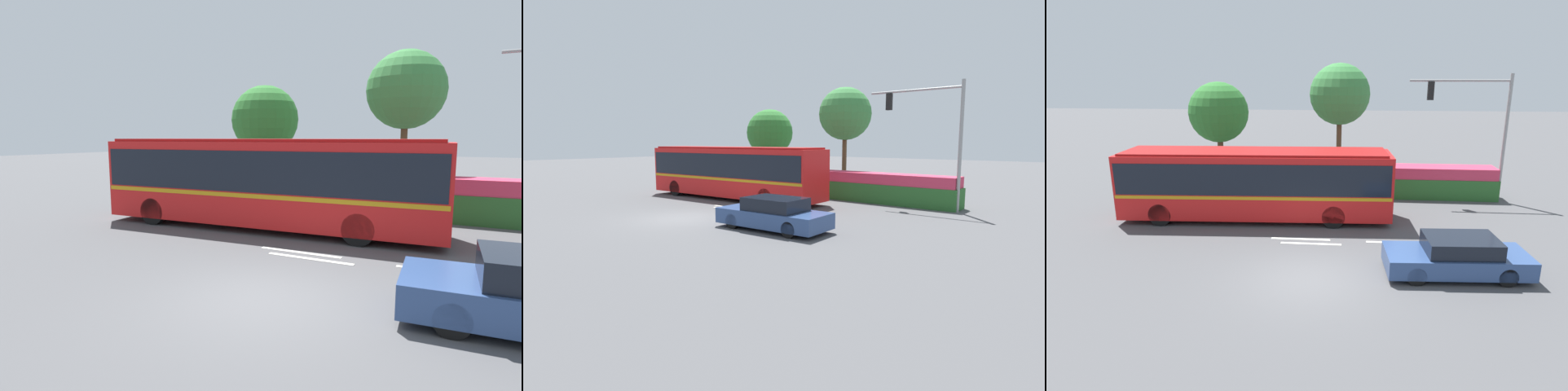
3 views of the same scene
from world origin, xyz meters
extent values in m
plane|color=#4C4C4F|center=(0.00, 0.00, 0.00)|extent=(140.00, 140.00, 0.00)
cube|color=red|center=(-2.87, 5.93, 1.67)|extent=(12.18, 3.14, 2.83)
cube|color=black|center=(-2.87, 5.93, 2.12)|extent=(11.94, 3.16, 1.36)
cube|color=#C68C14|center=(-2.87, 5.93, 1.33)|extent=(12.06, 3.16, 0.14)
cube|color=black|center=(-8.92, 5.63, 2.01)|extent=(0.17, 2.17, 1.59)
cube|color=maroon|center=(-2.87, 5.93, 3.13)|extent=(11.69, 2.91, 0.10)
cylinder|color=black|center=(-6.92, 4.61, 0.50)|extent=(1.01, 0.35, 1.00)
cylinder|color=black|center=(-7.03, 6.85, 0.50)|extent=(1.01, 0.35, 1.00)
cylinder|color=black|center=(0.68, 4.98, 0.50)|extent=(1.01, 0.35, 1.00)
cylinder|color=black|center=(0.57, 7.22, 0.50)|extent=(1.01, 0.35, 1.00)
cylinder|color=black|center=(3.47, -0.07, 0.31)|extent=(0.63, 0.25, 0.62)
cylinder|color=black|center=(3.38, 1.56, 0.31)|extent=(0.63, 0.25, 0.62)
cube|color=#286028|center=(4.74, 10.36, 0.55)|extent=(8.87, 1.47, 1.11)
cube|color=#CC3351|center=(4.74, 10.36, 1.40)|extent=(8.69, 1.40, 0.59)
cylinder|color=brown|center=(-6.73, 13.55, 1.44)|extent=(0.36, 0.36, 2.88)
sphere|color=#2D752D|center=(-6.73, 13.55, 4.20)|extent=(3.69, 3.69, 3.69)
cylinder|color=brown|center=(0.73, 12.80, 2.04)|extent=(0.30, 0.30, 4.09)
sphere|color=#387F3D|center=(0.73, 12.80, 5.35)|extent=(3.50, 3.50, 3.50)
cube|color=silver|center=(-0.59, 3.49, 0.01)|extent=(2.40, 0.16, 0.01)
cube|color=silver|center=(3.25, 3.44, 0.01)|extent=(2.40, 0.16, 0.01)
cube|color=silver|center=(-0.13, 3.03, 0.01)|extent=(2.40, 0.16, 0.01)
camera|label=1|loc=(3.62, -7.17, 3.24)|focal=28.62mm
camera|label=2|loc=(15.71, -11.39, 3.52)|focal=28.55mm
camera|label=3|loc=(1.15, -12.61, 6.41)|focal=29.46mm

